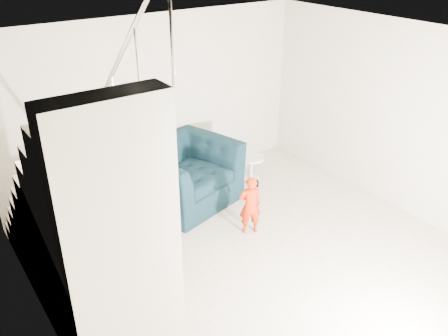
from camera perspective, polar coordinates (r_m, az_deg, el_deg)
The scene contains 12 objects.
floor at distance 6.01m, azimuth 5.54°, elevation -11.90°, with size 5.50×5.50×0.00m, color tan.
ceiling at distance 4.82m, azimuth 6.98°, elevation 14.07°, with size 5.50×5.50×0.00m, color silver.
back_wall at distance 7.39m, azimuth -7.97°, elevation 7.60°, with size 5.00×5.00×0.00m, color #B2A391.
left_wall at distance 4.28m, azimuth -20.43°, elevation -9.17°, with size 5.50×5.50×0.00m, color #B2A391.
right_wall at distance 7.06m, azimuth 21.79°, elevation 4.99°, with size 5.50×5.50×0.00m, color #B2A391.
armchair at distance 7.13m, azimuth -4.65°, elevation -0.76°, with size 1.41×1.23×0.92m, color black.
toddler at distance 6.41m, azimuth 3.14°, elevation -4.48°, with size 0.31×0.20×0.85m, color #AA2B05.
side_table at distance 7.83m, azimuth 3.27°, elevation 0.47°, with size 0.42×0.42×0.42m.
staircase at distance 5.05m, azimuth -16.07°, elevation -8.07°, with size 1.02×3.03×3.62m.
cushion at distance 7.24m, azimuth -6.92°, elevation 1.72°, with size 0.45×0.13×0.43m, color black.
throw at distance 6.78m, azimuth -8.63°, elevation -1.40°, with size 0.05×0.51×0.57m, color black.
phone at distance 6.29m, azimuth 3.98°, elevation -1.87°, with size 0.02×0.05×0.10m, color black.
Camera 1 is at (-3.15, -3.49, 3.74)m, focal length 38.00 mm.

